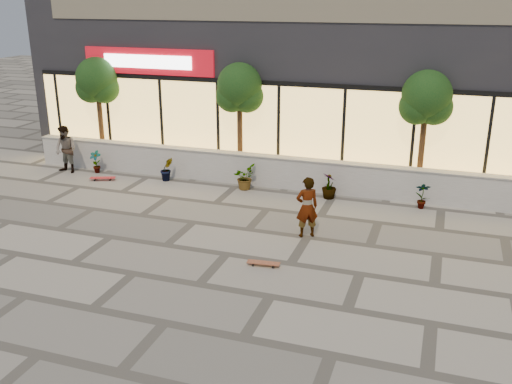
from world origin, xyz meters
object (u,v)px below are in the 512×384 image
(tree_midwest, at_px, (239,91))
(tree_mideast, at_px, (426,101))
(skater_left, at_px, (66,150))
(skateboard_center, at_px, (263,263))
(tree_west, at_px, (97,83))
(skateboard_left, at_px, (103,178))
(skater_center, at_px, (307,207))

(tree_midwest, relative_size, tree_mideast, 1.00)
(skater_left, relative_size, skateboard_center, 2.12)
(tree_mideast, distance_m, skateboard_center, 7.66)
(tree_west, xyz_separation_m, skater_left, (-0.49, -1.55, -2.15))
(skateboard_center, bearing_deg, skateboard_left, 142.56)
(skater_center, relative_size, skater_left, 0.97)
(tree_west, distance_m, skateboard_center, 10.97)
(tree_mideast, xyz_separation_m, skateboard_center, (-3.07, -6.39, -2.91))
(tree_west, bearing_deg, skater_center, -25.97)
(skater_center, xyz_separation_m, skateboard_left, (-7.75, 2.41, -0.73))
(tree_midwest, distance_m, skateboard_left, 5.54)
(skater_center, bearing_deg, tree_mideast, -150.84)
(skater_left, bearing_deg, tree_west, 82.08)
(skateboard_center, distance_m, skateboard_left, 8.48)
(skater_center, distance_m, skater_left, 9.85)
(tree_west, relative_size, tree_midwest, 1.00)
(skateboard_center, relative_size, skateboard_left, 0.91)
(skater_left, bearing_deg, skateboard_left, -3.77)
(tree_mideast, height_order, skateboard_left, tree_mideast)
(skateboard_center, bearing_deg, skater_left, 145.61)
(tree_mideast, distance_m, skateboard_left, 10.88)
(skater_left, xyz_separation_m, skateboard_center, (8.92, -4.84, -0.76))
(tree_west, relative_size, skateboard_center, 4.94)
(skater_left, height_order, skateboard_center, skater_left)
(tree_west, distance_m, skater_left, 2.69)
(tree_midwest, xyz_separation_m, skater_left, (-5.99, -1.55, -2.15))
(tree_midwest, bearing_deg, skater_center, -51.64)
(tree_midwest, bearing_deg, tree_west, 180.00)
(skater_center, distance_m, skateboard_left, 8.15)
(tree_mideast, bearing_deg, skater_left, -172.65)
(skater_left, height_order, skateboard_left, skater_left)
(tree_mideast, relative_size, skater_left, 2.33)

